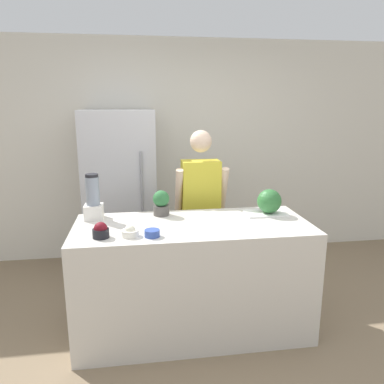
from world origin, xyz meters
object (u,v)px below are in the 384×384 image
bowl_cream (130,232)px  potted_plant (161,203)px  person (201,210)px  watermelon (269,201)px  bowl_small_blue (152,233)px  refrigerator (121,192)px  blender (93,200)px  bowl_cherries (101,231)px

bowl_cream → potted_plant: size_ratio=0.58×
person → bowl_cream: 1.15m
watermelon → bowl_small_blue: 1.10m
person → bowl_small_blue: bearing=-118.3°
potted_plant → person: bearing=46.3°
refrigerator → bowl_small_blue: bearing=-79.9°
watermelon → bowl_small_blue: bearing=-158.1°
bowl_cream → blender: 0.57m
person → potted_plant: person is taller
refrigerator → blender: bearing=-99.2°
person → potted_plant: (-0.41, -0.43, 0.20)m
watermelon → blender: bearing=176.5°
bowl_cream → bowl_small_blue: size_ratio=1.13×
bowl_cherries → blender: blender is taller
person → bowl_small_blue: (-0.52, -0.96, 0.12)m
refrigerator → bowl_cream: (0.13, -1.55, 0.06)m
watermelon → bowl_cherries: (-1.38, -0.38, -0.07)m
bowl_cream → bowl_small_blue: bowl_cream is taller
refrigerator → bowl_cream: 1.56m
potted_plant → bowl_small_blue: bearing=-100.9°
watermelon → bowl_cream: (-1.18, -0.38, -0.08)m
potted_plant → blender: bearing=-177.4°
person → bowl_cream: size_ratio=12.99×
refrigerator → potted_plant: size_ratio=8.34×
person → bowl_cherries: (-0.88, -0.93, 0.14)m
bowl_small_blue → bowl_cherries: bearing=174.9°
bowl_cream → potted_plant: 0.56m
refrigerator → potted_plant: 1.14m
watermelon → bowl_cream: bearing=-162.1°
bowl_small_blue → blender: (-0.46, 0.50, 0.13)m
bowl_cherries → bowl_small_blue: 0.36m
person → bowl_cherries: size_ratio=13.62×
person → blender: bearing=-154.8°
watermelon → potted_plant: (-0.92, 0.11, -0.01)m
bowl_cherries → potted_plant: bearing=46.7°
refrigerator → person: 1.02m
person → bowl_small_blue: person is taller
bowl_cherries → potted_plant: potted_plant is taller
refrigerator → bowl_cream: refrigerator is taller
person → potted_plant: 0.63m
bowl_cherries → blender: bearing=101.6°
watermelon → bowl_cream: watermelon is taller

